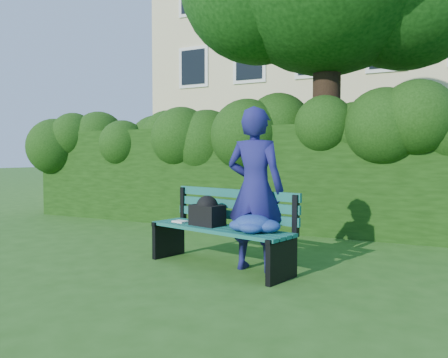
% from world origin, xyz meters
% --- Properties ---
extents(ground, '(80.00, 80.00, 0.00)m').
position_xyz_m(ground, '(0.00, 0.00, 0.00)').
color(ground, '#2B591A').
rests_on(ground, ground).
extents(apartment_building, '(16.00, 8.08, 12.00)m').
position_xyz_m(apartment_building, '(-0.00, 13.99, 6.00)').
color(apartment_building, beige).
rests_on(apartment_building, ground).
extents(hedge, '(10.00, 1.00, 1.80)m').
position_xyz_m(hedge, '(0.00, 2.20, 0.90)').
color(hedge, black).
rests_on(hedge, ground).
extents(park_bench, '(1.90, 0.99, 0.89)m').
position_xyz_m(park_bench, '(0.67, -0.66, 0.50)').
color(park_bench, '#10514E').
rests_on(park_bench, ground).
extents(man_reading, '(0.67, 0.45, 1.83)m').
position_xyz_m(man_reading, '(0.99, -0.60, 0.91)').
color(man_reading, navy).
rests_on(man_reading, ground).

